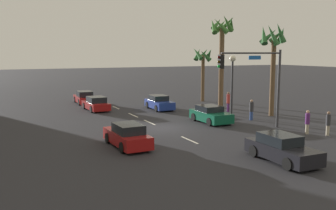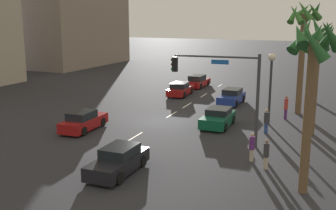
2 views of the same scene
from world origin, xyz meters
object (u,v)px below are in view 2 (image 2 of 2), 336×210
at_px(car_0, 118,161).
at_px(pedestrian_3, 266,153).
at_px(car_3, 218,118).
at_px(pedestrian_2, 266,121).
at_px(palm_tree_2, 317,53).
at_px(car_1, 198,81).
at_px(car_2, 83,121).
at_px(palm_tree_1, 304,31).
at_px(pedestrian_1, 286,107).
at_px(palm_tree_3, 312,65).
at_px(palm_tree_0, 316,47).
at_px(car_5, 180,89).
at_px(streetlamp, 271,74).
at_px(car_4, 232,97).
at_px(pedestrian_0, 252,146).
at_px(traffic_signal, 226,82).

xyz_separation_m(car_0, pedestrian_3, (-3.40, 7.13, 0.23)).
distance_m(car_3, pedestrian_2, 3.70).
relative_size(car_0, pedestrian_2, 2.46).
distance_m(car_0, palm_tree_2, 24.75).
bearing_deg(car_1, car_2, -5.67).
bearing_deg(palm_tree_1, car_3, -38.98).
xyz_separation_m(pedestrian_1, pedestrian_2, (4.63, -0.82, -0.11)).
height_order(car_3, pedestrian_3, pedestrian_3).
bearing_deg(car_0, pedestrian_3, 115.51).
bearing_deg(palm_tree_3, palm_tree_0, -178.48).
height_order(car_2, car_5, car_2).
relative_size(car_2, car_3, 1.09).
relative_size(car_2, car_5, 1.01).
relative_size(car_0, pedestrian_3, 2.57).
height_order(car_1, pedestrian_3, pedestrian_3).
bearing_deg(streetlamp, car_1, -143.73).
bearing_deg(car_3, palm_tree_3, 34.39).
bearing_deg(palm_tree_0, palm_tree_3, 1.52).
bearing_deg(car_0, palm_tree_3, 96.42).
xyz_separation_m(car_4, pedestrian_0, (14.90, 4.68, 0.24)).
xyz_separation_m(car_1, car_5, (5.51, -0.10, -0.01)).
height_order(car_5, traffic_signal, traffic_signal).
relative_size(car_0, palm_tree_2, 0.68).
relative_size(car_0, pedestrian_1, 2.24).
relative_size(car_2, palm_tree_3, 0.54).
relative_size(car_5, palm_tree_0, 0.52).
xyz_separation_m(car_4, streetlamp, (6.24, 4.35, 3.19)).
xyz_separation_m(pedestrian_1, palm_tree_2, (-7.83, 1.70, 3.68)).
bearing_deg(pedestrian_1, pedestrian_3, 1.22).
xyz_separation_m(car_5, pedestrian_1, (6.26, 11.26, 0.40)).
bearing_deg(palm_tree_0, car_0, -38.22).
distance_m(car_5, palm_tree_1, 14.08).
height_order(traffic_signal, palm_tree_0, palm_tree_0).
xyz_separation_m(car_3, palm_tree_1, (-6.47, 5.23, 6.22)).
bearing_deg(pedestrian_3, palm_tree_3, 41.64).
distance_m(traffic_signal, palm_tree_2, 16.57).
relative_size(car_1, pedestrian_1, 2.32).
height_order(car_2, streetlamp, streetlamp).
height_order(pedestrian_0, palm_tree_2, palm_tree_2).
bearing_deg(pedestrian_0, car_3, -150.47).
relative_size(pedestrian_3, palm_tree_2, 0.26).
relative_size(car_1, car_4, 1.05).
distance_m(streetlamp, pedestrian_0, 9.16).
relative_size(car_1, pedestrian_2, 2.54).
height_order(streetlamp, pedestrian_2, streetlamp).
relative_size(car_5, pedestrian_1, 2.25).
bearing_deg(pedestrian_2, car_1, -147.78).
distance_m(car_0, car_4, 19.30).
bearing_deg(pedestrian_3, pedestrian_0, -134.81).
distance_m(streetlamp, palm_tree_3, 12.61).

